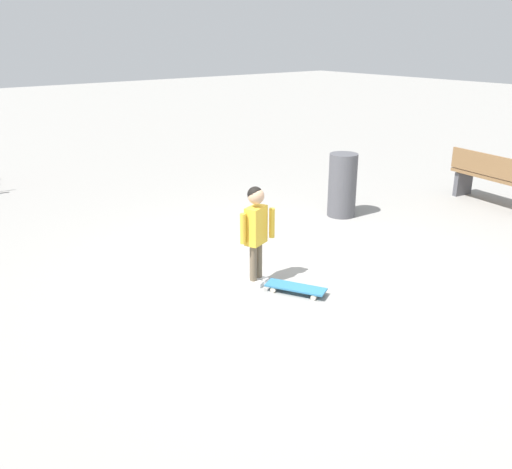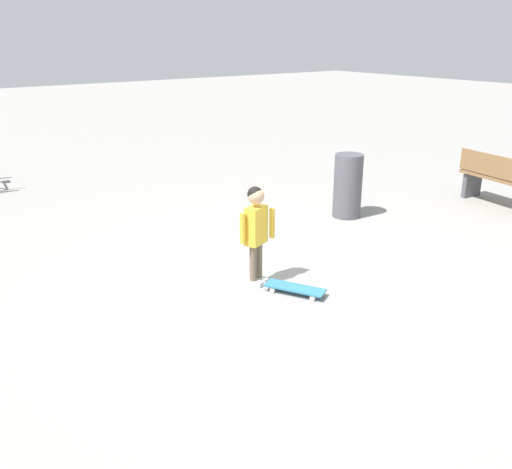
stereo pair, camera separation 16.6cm
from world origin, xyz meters
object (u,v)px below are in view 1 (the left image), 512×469
(child_person, at_px, (256,225))
(trash_bin, at_px, (342,185))
(skateboard, at_px, (296,288))
(street_bench, at_px, (499,179))

(child_person, distance_m, trash_bin, 2.64)
(child_person, xyz_separation_m, skateboard, (-0.17, 0.45, -0.60))
(child_person, relative_size, trash_bin, 1.16)
(skateboard, distance_m, street_bench, 4.49)
(child_person, height_order, street_bench, child_person)
(trash_bin, bearing_deg, child_person, 23.63)
(child_person, bearing_deg, street_bench, 178.74)
(child_person, height_order, trash_bin, child_person)
(skateboard, xyz_separation_m, street_bench, (-4.46, -0.34, 0.36))
(child_person, height_order, skateboard, child_person)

